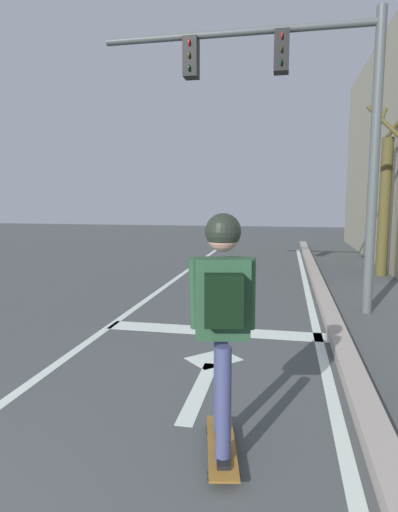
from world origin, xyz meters
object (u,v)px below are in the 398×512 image
at_px(skateboard, 222,446).
at_px(traffic_signal_mast, 297,99).
at_px(roadside_tree, 385,199).
at_px(skater, 223,301).

xyz_separation_m(skateboard, traffic_signal_mast, (0.55, 4.46, 3.43)).
height_order(skateboard, traffic_signal_mast, traffic_signal_mast).
relative_size(skateboard, traffic_signal_mast, 0.18).
bearing_deg(roadside_tree, skater, -108.49).
height_order(skateboard, skater, skater).
height_order(skateboard, roadside_tree, roadside_tree).
xyz_separation_m(traffic_signal_mast, roadside_tree, (2.23, 3.82, -1.61)).
distance_m(skater, traffic_signal_mast, 5.07).
bearing_deg(skateboard, skater, -78.89).
height_order(skater, roadside_tree, roadside_tree).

